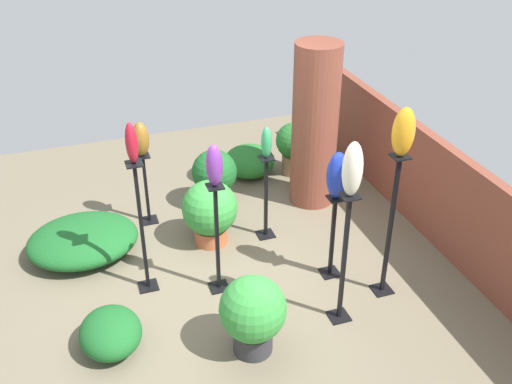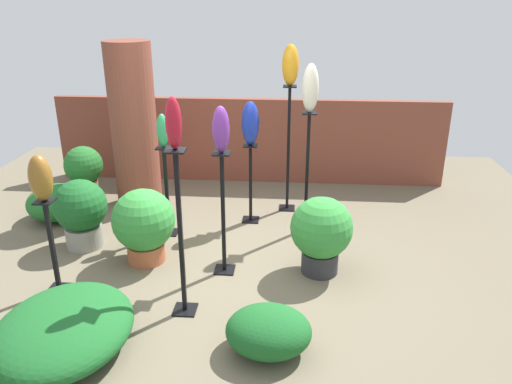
{
  "view_description": "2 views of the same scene",
  "coord_description": "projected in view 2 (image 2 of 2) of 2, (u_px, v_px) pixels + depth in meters",
  "views": [
    {
      "loc": [
        4.78,
        -1.26,
        4.09
      ],
      "look_at": [
        0.06,
        0.35,
        1.13
      ],
      "focal_mm": 42.0,
      "sensor_mm": 36.0,
      "label": 1
    },
    {
      "loc": [
        0.66,
        -4.37,
        2.6
      ],
      "look_at": [
        0.29,
        0.36,
        0.7
      ],
      "focal_mm": 35.0,
      "sensor_mm": 36.0,
      "label": 2
    }
  ],
  "objects": [
    {
      "name": "pedestal_ivory",
      "position": [
        307.0,
        178.0,
        5.65
      ],
      "size": [
        0.2,
        0.2,
        1.41
      ],
      "color": "black",
      "rests_on": "ground"
    },
    {
      "name": "potted_plant_mid_right",
      "position": [
        84.0,
        170.0,
        6.57
      ],
      "size": [
        0.5,
        0.5,
        0.75
      ],
      "color": "#936B4C",
      "rests_on": "ground"
    },
    {
      "name": "art_vase_cobalt",
      "position": [
        250.0,
        123.0,
        5.68
      ],
      "size": [
        0.2,
        0.22,
        0.51
      ],
      "primitive_type": "ellipsoid",
      "color": "#192D9E",
      "rests_on": "pedestal_cobalt"
    },
    {
      "name": "foliage_bed_west",
      "position": [
        63.0,
        329.0,
        3.85
      ],
      "size": [
        1.05,
        1.23,
        0.37
      ],
      "primitive_type": "ellipsoid",
      "color": "#195923",
      "rests_on": "ground"
    },
    {
      "name": "foliage_bed_east",
      "position": [
        269.0,
        331.0,
        3.84
      ],
      "size": [
        0.67,
        0.57,
        0.36
      ],
      "primitive_type": "ellipsoid",
      "color": "#195923",
      "rests_on": "ground"
    },
    {
      "name": "art_vase_jade",
      "position": [
        162.0,
        131.0,
        5.36
      ],
      "size": [
        0.13,
        0.12,
        0.37
      ],
      "primitive_type": "ellipsoid",
      "color": "#2D9356",
      "rests_on": "pedestal_jade"
    },
    {
      "name": "art_vase_amber",
      "position": [
        290.0,
        65.0,
        5.79
      ],
      "size": [
        0.2,
        0.21,
        0.48
      ],
      "primitive_type": "ellipsoid",
      "color": "orange",
      "rests_on": "pedestal_amber"
    },
    {
      "name": "pedestal_amber",
      "position": [
        288.0,
        154.0,
        6.19
      ],
      "size": [
        0.2,
        0.2,
        1.58
      ],
      "color": "black",
      "rests_on": "ground"
    },
    {
      "name": "potted_plant_mid_left",
      "position": [
        321.0,
        232.0,
        4.85
      ],
      "size": [
        0.61,
        0.61,
        0.79
      ],
      "color": "#2D2D33",
      "rests_on": "ground"
    },
    {
      "name": "art_vase_violet",
      "position": [
        221.0,
        130.0,
        4.48
      ],
      "size": [
        0.16,
        0.16,
        0.43
      ],
      "primitive_type": "ellipsoid",
      "color": "#6B2D8C",
      "rests_on": "pedestal_violet"
    },
    {
      "name": "potted_plant_near_pillar",
      "position": [
        144.0,
        223.0,
        5.06
      ],
      "size": [
        0.64,
        0.64,
        0.78
      ],
      "color": "#B25B38",
      "rests_on": "ground"
    },
    {
      "name": "potted_plant_front_left",
      "position": [
        81.0,
        211.0,
        5.36
      ],
      "size": [
        0.57,
        0.57,
        0.77
      ],
      "color": "gray",
      "rests_on": "ground"
    },
    {
      "name": "pedestal_jade",
      "position": [
        167.0,
        195.0,
        5.64
      ],
      "size": [
        0.2,
        0.2,
        1.04
      ],
      "color": "black",
      "rests_on": "ground"
    },
    {
      "name": "foliage_bed_center",
      "position": [
        56.0,
        202.0,
        6.1
      ],
      "size": [
        0.69,
        0.71,
        0.43
      ],
      "primitive_type": "ellipsoid",
      "color": "#236B28",
      "rests_on": "ground"
    },
    {
      "name": "art_vase_ivory",
      "position": [
        310.0,
        88.0,
        5.27
      ],
      "size": [
        0.18,
        0.18,
        0.52
      ],
      "primitive_type": "ellipsoid",
      "color": "beige",
      "rests_on": "pedestal_ivory"
    },
    {
      "name": "pedestal_violet",
      "position": [
        223.0,
        219.0,
        4.81
      ],
      "size": [
        0.2,
        0.2,
        1.24
      ],
      "color": "black",
      "rests_on": "ground"
    },
    {
      "name": "pedestal_bronze",
      "position": [
        53.0,
        251.0,
        4.55
      ],
      "size": [
        0.2,
        0.2,
        0.91
      ],
      "color": "black",
      "rests_on": "ground"
    },
    {
      "name": "art_vase_bronze",
      "position": [
        41.0,
        178.0,
        4.29
      ],
      "size": [
        0.2,
        0.19,
        0.42
      ],
      "primitive_type": "ellipsoid",
      "color": "brown",
      "rests_on": "pedestal_bronze"
    },
    {
      "name": "ground_plane",
      "position": [
        225.0,
        268.0,
        5.06
      ],
      "size": [
        8.0,
        8.0,
        0.0
      ],
      "primitive_type": "plane",
      "color": "#6B604C"
    },
    {
      "name": "pedestal_cobalt",
      "position": [
        251.0,
        187.0,
        5.97
      ],
      "size": [
        0.2,
        0.2,
        0.96
      ],
      "color": "black",
      "rests_on": "ground"
    },
    {
      "name": "brick_pillar",
      "position": [
        134.0,
        127.0,
        6.25
      ],
      "size": [
        0.57,
        0.57,
        2.08
      ],
      "primitive_type": "cylinder",
      "color": "brown",
      "rests_on": "ground"
    },
    {
      "name": "pedestal_ruby",
      "position": [
        181.0,
        241.0,
        4.14
      ],
      "size": [
        0.2,
        0.2,
        1.48
      ],
      "color": "black",
      "rests_on": "ground"
    },
    {
      "name": "brick_wall_back",
      "position": [
        248.0,
        140.0,
        7.23
      ],
      "size": [
        5.6,
        0.12,
        1.22
      ],
      "primitive_type": "cube",
      "color": "brown",
      "rests_on": "ground"
    },
    {
      "name": "art_vase_ruby",
      "position": [
        174.0,
        123.0,
        3.77
      ],
      "size": [
        0.13,
        0.12,
        0.41
      ],
      "primitive_type": "ellipsoid",
      "color": "maroon",
      "rests_on": "pedestal_ruby"
    }
  ]
}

